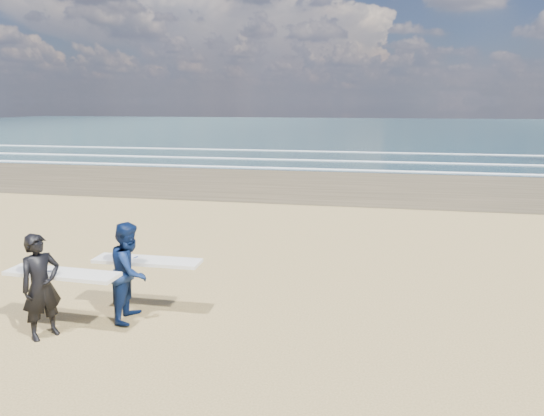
# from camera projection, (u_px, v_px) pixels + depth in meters

# --- Properties ---
(ocean) EXTENTS (220.00, 100.00, 0.02)m
(ocean) POSITION_uv_depth(u_px,v_px,m) (468.00, 130.00, 74.49)
(ocean) COLOR #1B343B
(ocean) RESTS_ON ground
(surfer_near) EXTENTS (2.22, 1.08, 1.97)m
(surfer_near) POSITION_uv_depth(u_px,v_px,m) (43.00, 285.00, 8.80)
(surfer_near) COLOR black
(surfer_near) RESTS_ON ground
(surfer_far) EXTENTS (2.20, 1.13, 1.98)m
(surfer_far) POSITION_uv_depth(u_px,v_px,m) (131.00, 271.00, 9.55)
(surfer_far) COLOR #0C1D46
(surfer_far) RESTS_ON ground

